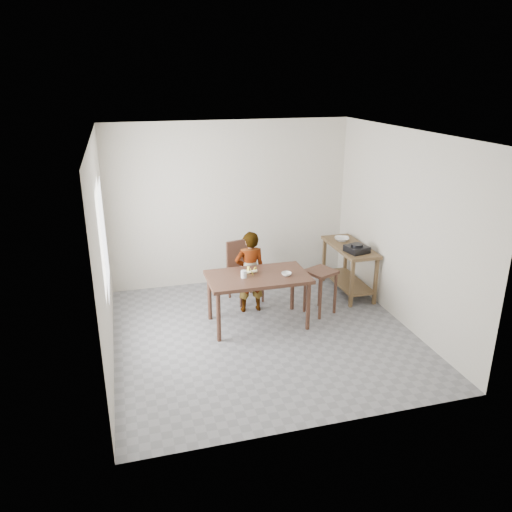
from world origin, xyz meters
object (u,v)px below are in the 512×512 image
object	(u,v)px
prep_counter	(348,269)
stool	(320,292)
dining_table	(258,300)
child	(250,272)
dining_chair	(246,272)

from	to	relation	value
prep_counter	stool	world-z (taller)	prep_counter
dining_table	prep_counter	bearing A→B (deg)	22.15
dining_table	stool	distance (m)	1.00
child	stool	world-z (taller)	child
child	stool	size ratio (longest dim) A/B	1.84
prep_counter	child	xyz separation A→B (m)	(-1.71, -0.24, 0.22)
stool	child	bearing A→B (deg)	160.74
dining_table	stool	bearing A→B (deg)	6.71
dining_table	prep_counter	distance (m)	1.86
child	dining_chair	distance (m)	0.41
dining_chair	dining_table	bearing A→B (deg)	-106.90
dining_table	dining_chair	bearing A→B (deg)	87.23
dining_table	child	size ratio (longest dim) A/B	1.12
prep_counter	child	size ratio (longest dim) A/B	0.96
child	stool	distance (m)	1.08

